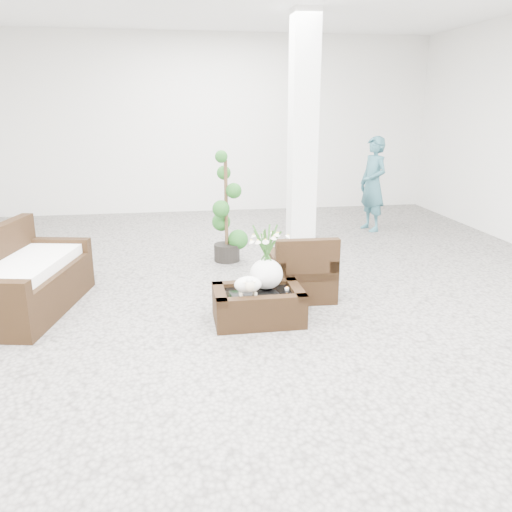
{
  "coord_description": "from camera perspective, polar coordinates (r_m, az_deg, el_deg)",
  "views": [
    {
      "loc": [
        -0.82,
        -5.24,
        2.14
      ],
      "look_at": [
        0.0,
        -0.1,
        0.62
      ],
      "focal_mm": 36.37,
      "sensor_mm": 36.0,
      "label": 1
    }
  ],
  "objects": [
    {
      "name": "ground",
      "position": [
        5.72,
        -0.16,
        -5.69
      ],
      "size": [
        11.0,
        11.0,
        0.0
      ],
      "primitive_type": "plane",
      "color": "gray",
      "rests_on": "ground"
    },
    {
      "name": "column",
      "position": [
        8.29,
        5.18,
        13.55
      ],
      "size": [
        0.4,
        0.4,
        3.5
      ],
      "primitive_type": "cube",
      "color": "white",
      "rests_on": "ground"
    },
    {
      "name": "coffee_table",
      "position": [
        5.33,
        0.25,
        -5.58
      ],
      "size": [
        0.9,
        0.6,
        0.31
      ],
      "primitive_type": "cube",
      "color": "black",
      "rests_on": "ground"
    },
    {
      "name": "sheep_figurine",
      "position": [
        5.12,
        -0.89,
        -3.35
      ],
      "size": [
        0.28,
        0.23,
        0.21
      ],
      "primitive_type": "ellipsoid",
      "color": "white",
      "rests_on": "coffee_table"
    },
    {
      "name": "planter_narcissus",
      "position": [
        5.26,
        1.16,
        0.53
      ],
      "size": [
        0.44,
        0.44,
        0.8
      ],
      "primitive_type": null,
      "color": "white",
      "rests_on": "coffee_table"
    },
    {
      "name": "tealight",
      "position": [
        5.34,
        3.41,
        -3.59
      ],
      "size": [
        0.04,
        0.04,
        0.03
      ],
      "primitive_type": "cylinder",
      "color": "white",
      "rests_on": "coffee_table"
    },
    {
      "name": "armchair",
      "position": [
        5.96,
        5.05,
        -0.99
      ],
      "size": [
        0.73,
        0.7,
        0.75
      ],
      "primitive_type": "cube",
      "rotation": [
        0.0,
        0.0,
        3.1
      ],
      "color": "black",
      "rests_on": "ground"
    },
    {
      "name": "loveseat",
      "position": [
        6.01,
        -23.91,
        -1.51
      ],
      "size": [
        1.13,
        1.81,
        0.9
      ],
      "primitive_type": "cube",
      "rotation": [
        0.0,
        0.0,
        1.37
      ],
      "color": "black",
      "rests_on": "ground"
    },
    {
      "name": "topiary",
      "position": [
        7.23,
        -3.3,
        5.29
      ],
      "size": [
        0.41,
        0.41,
        1.52
      ],
      "primitive_type": null,
      "color": "#1A4C18",
      "rests_on": "ground"
    },
    {
      "name": "shopper",
      "position": [
        9.3,
        12.74,
        7.72
      ],
      "size": [
        0.53,
        0.67,
        1.63
      ],
      "primitive_type": "imported",
      "rotation": [
        0.0,
        0.0,
        -1.32
      ],
      "color": "#2E5B66",
      "rests_on": "ground"
    }
  ]
}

